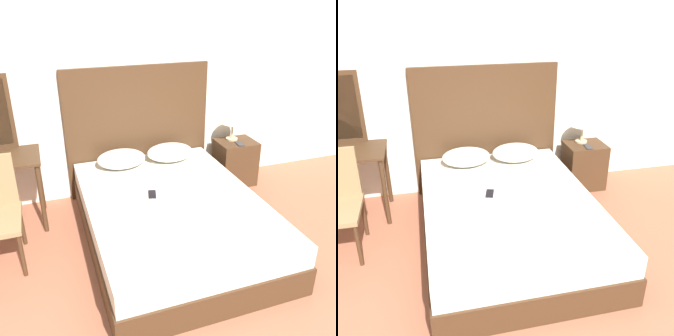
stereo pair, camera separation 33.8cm
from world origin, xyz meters
TOP-DOWN VIEW (x-y plane):
  - wall_back at (0.00, 2.69)m, footprint 10.00×0.06m
  - bed at (0.09, 1.52)m, footprint 1.54×2.14m
  - headboard at (0.09, 2.62)m, footprint 1.62×0.05m
  - pillow_left at (-0.18, 2.35)m, footprint 0.52×0.39m
  - pillow_right at (0.37, 2.35)m, footprint 0.52×0.39m
  - phone_on_bed at (-0.06, 1.63)m, footprint 0.11×0.16m
  - nightstand at (1.22, 2.38)m, footprint 0.45×0.37m
  - table_lamp at (1.19, 2.45)m, footprint 0.27×0.27m
  - phone_on_nightstand at (1.21, 2.28)m, footprint 0.09×0.16m

SIDE VIEW (x-z plane):
  - bed at x=0.09m, z-range 0.00..0.44m
  - nightstand at x=1.22m, z-range 0.00..0.54m
  - phone_on_bed at x=-0.06m, z-range 0.44..0.45m
  - pillow_left at x=-0.18m, z-range 0.44..0.62m
  - pillow_right at x=0.37m, z-range 0.44..0.62m
  - phone_on_nightstand at x=1.21m, z-range 0.54..0.55m
  - headboard at x=0.09m, z-range 0.00..1.45m
  - table_lamp at x=1.19m, z-range 0.63..0.96m
  - wall_back at x=0.00m, z-range 0.00..2.70m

